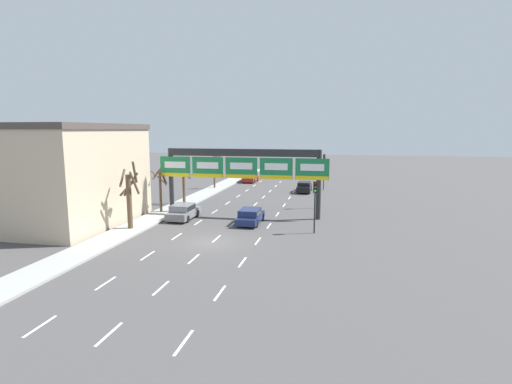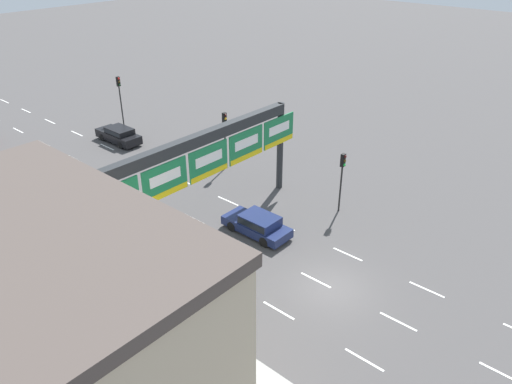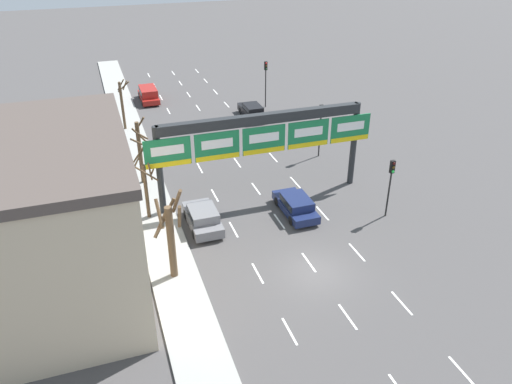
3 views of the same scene
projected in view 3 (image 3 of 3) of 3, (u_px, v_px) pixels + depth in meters
ground_plane at (316, 272)px, 29.57m from camera, size 220.00×220.00×0.00m
sidewalk_left at (182, 300)px, 27.27m from camera, size 2.80×110.00×0.15m
lane_dashes at (246, 175)px, 40.77m from camera, size 6.72×67.00×0.01m
sign_gantry at (263, 133)px, 34.97m from camera, size 16.71×0.70×6.59m
building_near at (8, 227)px, 25.64m from camera, size 12.84×13.26×8.96m
car_black at (252, 111)px, 52.19m from camera, size 1.81×4.78×1.43m
car_navy at (296, 205)px, 35.09m from camera, size 1.89×4.56×1.36m
car_grey at (203, 217)px, 33.56m from camera, size 1.97×4.44×1.46m
suv_red at (148, 94)px, 56.84m from camera, size 1.96×4.72×1.60m
traffic_light_near_gantry at (391, 177)px, 33.71m from camera, size 0.30×0.35×4.28m
traffic_light_mid_block at (321, 120)px, 42.43m from camera, size 0.30×0.35×4.70m
traffic_light_far_end at (266, 75)px, 53.83m from camera, size 0.30×0.35×5.05m
tree_bare_closest at (140, 149)px, 37.99m from camera, size 1.89×1.88×5.31m
tree_bare_second at (122, 103)px, 48.21m from camera, size 1.22×1.35×4.90m
tree_bare_third at (171, 234)px, 27.82m from camera, size 1.79×1.69×5.73m
tree_bare_furthest at (146, 183)px, 33.61m from camera, size 1.82×1.84×5.32m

